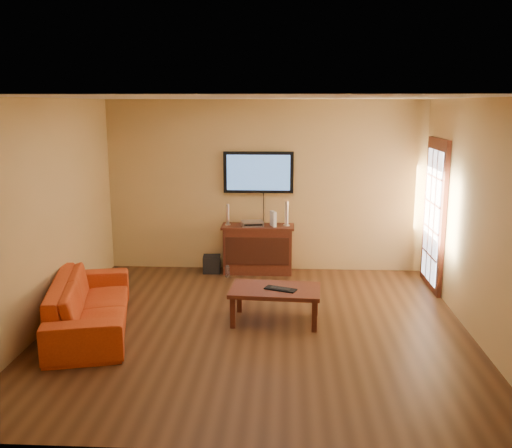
# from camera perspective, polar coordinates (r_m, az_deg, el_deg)

# --- Properties ---
(ground_plane) EXTENTS (5.00, 5.00, 0.00)m
(ground_plane) POSITION_cam_1_polar(r_m,az_deg,el_deg) (6.96, 0.07, -10.29)
(ground_plane) COLOR #38200F
(ground_plane) RESTS_ON ground
(room_walls) EXTENTS (5.00, 5.00, 5.00)m
(room_walls) POSITION_cam_1_polar(r_m,az_deg,el_deg) (7.12, 0.34, 4.33)
(room_walls) COLOR tan
(room_walls) RESTS_ON ground
(french_door) EXTENTS (0.07, 1.02, 2.22)m
(french_door) POSITION_cam_1_polar(r_m,az_deg,el_deg) (8.55, 17.39, 0.73)
(french_door) COLOR #42190F
(french_door) RESTS_ON ground
(media_console) EXTENTS (1.13, 0.43, 0.76)m
(media_console) POSITION_cam_1_polar(r_m,az_deg,el_deg) (9.00, 0.18, -2.50)
(media_console) COLOR #42190F
(media_console) RESTS_ON ground
(television) EXTENTS (1.10, 0.08, 0.65)m
(television) POSITION_cam_1_polar(r_m,az_deg,el_deg) (8.95, 0.25, 5.19)
(television) COLOR black
(television) RESTS_ON ground
(coffee_table) EXTENTS (1.13, 0.73, 0.43)m
(coffee_table) POSITION_cam_1_polar(r_m,az_deg,el_deg) (7.01, 1.95, -6.86)
(coffee_table) COLOR #42190F
(coffee_table) RESTS_ON ground
(sofa) EXTENTS (1.12, 2.21, 0.83)m
(sofa) POSITION_cam_1_polar(r_m,az_deg,el_deg) (7.05, -16.30, -6.88)
(sofa) COLOR #BA3C14
(sofa) RESTS_ON ground
(speaker_left) EXTENTS (0.09, 0.09, 0.33)m
(speaker_left) POSITION_cam_1_polar(r_m,az_deg,el_deg) (8.94, -2.84, 0.87)
(speaker_left) COLOR silver
(speaker_left) RESTS_ON media_console
(speaker_right) EXTENTS (0.11, 0.11, 0.39)m
(speaker_right) POSITION_cam_1_polar(r_m,az_deg,el_deg) (8.87, 3.08, 0.95)
(speaker_right) COLOR silver
(speaker_right) RESTS_ON media_console
(av_receiver) EXTENTS (0.37, 0.30, 0.08)m
(av_receiver) POSITION_cam_1_polar(r_m,az_deg,el_deg) (8.88, -0.37, 0.06)
(av_receiver) COLOR silver
(av_receiver) RESTS_ON media_console
(game_console) EXTENTS (0.11, 0.18, 0.23)m
(game_console) POSITION_cam_1_polar(r_m,az_deg,el_deg) (8.85, 1.73, 0.53)
(game_console) COLOR white
(game_console) RESTS_ON media_console
(subwoofer) EXTENTS (0.29, 0.29, 0.27)m
(subwoofer) POSITION_cam_1_polar(r_m,az_deg,el_deg) (9.11, -4.44, -4.00)
(subwoofer) COLOR black
(subwoofer) RESTS_ON ground
(bottle) EXTENTS (0.07, 0.07, 0.20)m
(bottle) POSITION_cam_1_polar(r_m,az_deg,el_deg) (8.83, -2.87, -4.76)
(bottle) COLOR white
(bottle) RESTS_ON ground
(keyboard) EXTENTS (0.41, 0.28, 0.02)m
(keyboard) POSITION_cam_1_polar(r_m,az_deg,el_deg) (6.95, 2.46, -6.51)
(keyboard) COLOR black
(keyboard) RESTS_ON coffee_table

